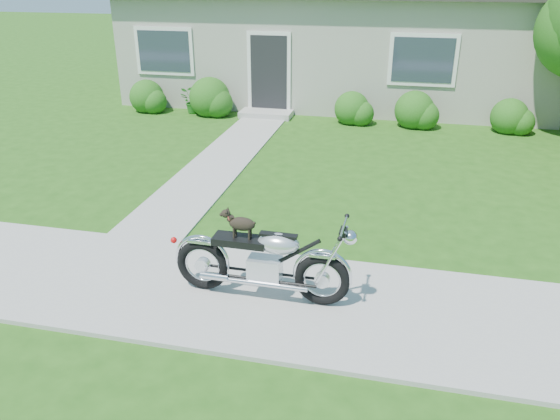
{
  "coord_description": "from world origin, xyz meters",
  "views": [
    {
      "loc": [
        2.14,
        -5.54,
        3.76
      ],
      "look_at": [
        0.64,
        1.0,
        0.75
      ],
      "focal_mm": 35.0,
      "sensor_mm": 36.0,
      "label": 1
    }
  ],
  "objects_px": {
    "potted_plant_right": "(353,109)",
    "motorcycle_with_dog": "(264,261)",
    "house": "(340,23)",
    "potted_plant_left": "(192,101)"
  },
  "relations": [
    {
      "from": "potted_plant_right",
      "to": "potted_plant_left",
      "type": "bearing_deg",
      "value": 180.0
    },
    {
      "from": "potted_plant_right",
      "to": "motorcycle_with_dog",
      "type": "height_order",
      "value": "motorcycle_with_dog"
    },
    {
      "from": "house",
      "to": "potted_plant_right",
      "type": "relative_size",
      "value": 16.98
    },
    {
      "from": "potted_plant_right",
      "to": "motorcycle_with_dog",
      "type": "relative_size",
      "value": 0.33
    },
    {
      "from": "motorcycle_with_dog",
      "to": "potted_plant_right",
      "type": "bearing_deg",
      "value": 89.61
    },
    {
      "from": "house",
      "to": "potted_plant_right",
      "type": "bearing_deg",
      "value": -75.94
    },
    {
      "from": "potted_plant_right",
      "to": "motorcycle_with_dog",
      "type": "bearing_deg",
      "value": -91.17
    },
    {
      "from": "house",
      "to": "motorcycle_with_dog",
      "type": "distance_m",
      "value": 12.16
    },
    {
      "from": "potted_plant_right",
      "to": "motorcycle_with_dog",
      "type": "xyz_separation_m",
      "value": [
        -0.17,
        -8.58,
        0.17
      ]
    },
    {
      "from": "potted_plant_left",
      "to": "potted_plant_right",
      "type": "xyz_separation_m",
      "value": [
        4.47,
        0.0,
        0.04
      ]
    }
  ]
}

